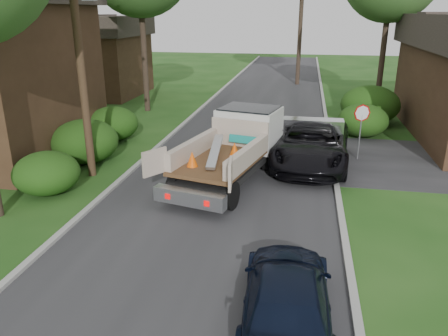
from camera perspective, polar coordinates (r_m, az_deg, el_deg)
name	(u,v)px	position (r m, az deg, el deg)	size (l,w,h in m)	color
ground	(195,251)	(12.26, -3.82, -10.72)	(120.00, 120.00, 0.00)	#1B4513
road	(245,147)	(21.32, 2.73, 2.82)	(8.00, 90.00, 0.02)	#28282B
curb_left	(164,141)	(22.20, -7.82, 3.49)	(0.20, 90.00, 0.12)	#9E9E99
curb_right	(331,150)	(21.18, 13.80, 2.30)	(0.20, 90.00, 0.12)	#9E9E99
stop_sign	(361,120)	(19.88, 17.50, 5.96)	(0.71, 0.32, 2.48)	slate
utility_pole	(78,42)	(17.29, -18.48, 15.36)	(2.42, 1.25, 10.00)	#382619
house_left_far	(94,55)	(36.20, -16.67, 13.96)	(7.56, 7.56, 6.00)	#3B2618
hedge_left_a	(47,173)	(16.84, -22.16, -0.62)	(2.34, 2.34, 1.53)	#1A4610
hedge_left_b	(85,141)	(19.80, -17.71, 3.36)	(2.86, 2.86, 1.87)	#1A4610
hedge_left_c	(112,124)	(22.98, -14.36, 5.65)	(2.60, 2.60, 1.70)	#1A4610
hedge_right_a	(363,120)	(24.03, 17.69, 5.94)	(2.60, 2.60, 1.70)	#1A4610
hedge_right_b	(370,105)	(26.98, 18.54, 7.84)	(3.38, 3.38, 2.21)	#1A4610
flatbed_truck	(238,142)	(17.27, 1.84, 3.45)	(4.18, 7.05, 2.50)	black
black_pickup	(312,143)	(19.04, 11.39, 3.21)	(3.02, 6.55, 1.82)	black
navy_suv	(287,296)	(9.51, 8.19, -16.18)	(1.85, 4.55, 1.32)	black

